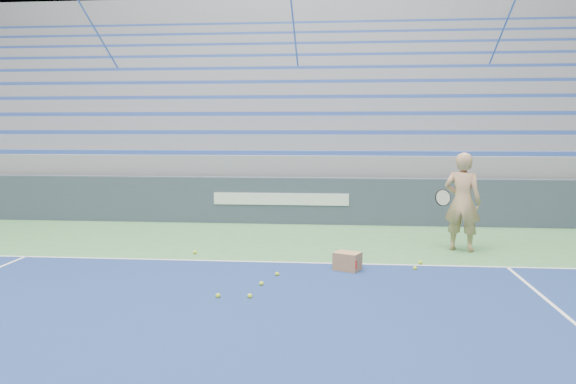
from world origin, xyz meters
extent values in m
cube|color=white|center=(0.00, 11.88, 0.01)|extent=(10.97, 0.05, 0.00)
cube|color=#353F51|center=(0.00, 15.88, 0.55)|extent=(30.00, 0.30, 1.10)
cube|color=white|center=(0.00, 15.72, 0.60)|extent=(3.20, 0.02, 0.28)
cube|color=gray|center=(0.00, 20.43, 0.55)|extent=(30.00, 8.50, 1.10)
cube|color=gray|center=(0.00, 20.43, 1.35)|extent=(30.00, 8.50, 0.50)
cube|color=#2D4BA2|center=(0.00, 16.56, 1.66)|extent=(29.60, 0.42, 0.11)
cube|color=gray|center=(0.00, 20.86, 1.85)|extent=(30.00, 7.65, 0.50)
cube|color=#2D4BA2|center=(0.00, 17.41, 2.16)|extent=(29.60, 0.42, 0.11)
cube|color=gray|center=(0.00, 21.28, 2.35)|extent=(30.00, 6.80, 0.50)
cube|color=#2D4BA2|center=(0.00, 18.26, 2.66)|extent=(29.60, 0.42, 0.11)
cube|color=gray|center=(0.00, 21.71, 2.85)|extent=(30.00, 5.95, 0.50)
cube|color=#2D4BA2|center=(0.00, 19.11, 3.16)|extent=(29.60, 0.42, 0.11)
cube|color=gray|center=(0.00, 22.13, 3.35)|extent=(30.00, 5.10, 0.50)
cube|color=#2D4BA2|center=(0.00, 19.96, 3.66)|extent=(29.60, 0.42, 0.11)
cube|color=gray|center=(0.00, 22.56, 3.85)|extent=(30.00, 4.25, 0.50)
cube|color=#2D4BA2|center=(0.00, 20.81, 4.15)|extent=(29.60, 0.42, 0.11)
cube|color=gray|center=(0.00, 22.98, 4.35)|extent=(30.00, 3.40, 0.50)
cube|color=#2D4BA2|center=(0.00, 21.66, 4.65)|extent=(29.60, 0.42, 0.11)
cube|color=gray|center=(0.00, 23.41, 4.85)|extent=(30.00, 2.55, 0.50)
cube|color=#2D4BA2|center=(0.00, 22.51, 5.15)|extent=(29.60, 0.42, 0.11)
cube|color=gray|center=(0.00, 23.84, 5.35)|extent=(30.00, 1.70, 0.50)
cube|color=#2D4BA2|center=(0.00, 23.36, 5.65)|extent=(29.60, 0.42, 0.11)
cube|color=gray|center=(0.00, 24.26, 5.85)|extent=(30.00, 0.85, 0.50)
cube|color=#2D4BA2|center=(0.00, 24.21, 6.15)|extent=(29.60, 0.42, 0.11)
cube|color=gray|center=(0.00, 24.98, 3.65)|extent=(31.00, 0.40, 7.30)
cylinder|color=#3263B0|center=(-6.00, 20.43, 4.60)|extent=(0.05, 8.53, 5.04)
cylinder|color=#3263B0|center=(0.00, 20.43, 4.60)|extent=(0.05, 8.53, 5.04)
cylinder|color=#3263B0|center=(6.00, 20.43, 4.60)|extent=(0.05, 8.53, 5.04)
imported|color=tan|center=(3.64, 13.16, 0.91)|extent=(0.79, 0.67, 1.83)
cylinder|color=black|center=(3.29, 12.91, 0.95)|extent=(0.12, 0.27, 0.08)
cylinder|color=beige|center=(3.19, 12.63, 1.05)|extent=(0.29, 0.16, 0.28)
torus|color=black|center=(3.19, 12.63, 1.05)|extent=(0.31, 0.18, 0.30)
cube|color=#A2764E|center=(1.52, 11.48, 0.15)|extent=(0.48, 0.43, 0.30)
cube|color=#B21E19|center=(1.52, 11.33, 0.15)|extent=(0.29, 0.14, 0.13)
sphere|color=#C6E42E|center=(-0.22, 9.84, 0.03)|extent=(0.07, 0.07, 0.07)
sphere|color=#C6E42E|center=(-1.21, 12.41, 0.03)|extent=(0.07, 0.07, 0.07)
sphere|color=#C6E42E|center=(2.74, 11.99, 0.03)|extent=(0.07, 0.07, 0.07)
sphere|color=#C6E42E|center=(0.28, 10.48, 0.03)|extent=(0.07, 0.07, 0.07)
sphere|color=#C6E42E|center=(2.60, 11.59, 0.03)|extent=(0.07, 0.07, 0.07)
sphere|color=#C6E42E|center=(0.21, 9.86, 0.03)|extent=(0.07, 0.07, 0.07)
sphere|color=#C6E42E|center=(0.44, 11.03, 0.03)|extent=(0.07, 0.07, 0.07)
camera|label=1|loc=(1.39, 2.68, 2.26)|focal=35.00mm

